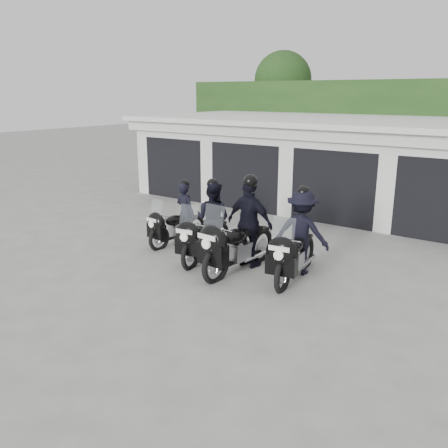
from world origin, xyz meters
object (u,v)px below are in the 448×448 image
Objects in this scene: police_bike_b at (209,224)px; police_bike_d at (299,238)px; police_bike_c at (244,229)px; police_bike_a at (178,218)px.

police_bike_d is (2.27, 0.16, 0.04)m from police_bike_b.
police_bike_b is at bearing 175.10° from police_bike_c.
police_bike_a is at bearing 171.21° from police_bike_c.
police_bike_a is 0.89× the size of police_bike_b.
police_bike_a is 3.58m from police_bike_d.
police_bike_c is at bearing -172.71° from police_bike_d.
police_bike_d reaches higher than police_bike_b.
police_bike_b is (1.30, -0.36, 0.14)m from police_bike_a.
police_bike_c is at bearing -6.61° from police_bike_a.
police_bike_a is at bearing 168.46° from police_bike_d.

